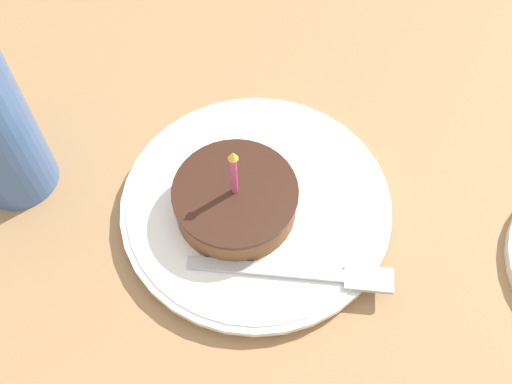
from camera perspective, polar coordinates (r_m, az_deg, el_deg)
ground_plane at (r=0.63m, az=1.28°, el=-1.32°), size 2.40×2.40×0.04m
plate at (r=0.60m, az=0.00°, el=-1.29°), size 0.27×0.27×0.02m
cake_slice at (r=0.57m, az=-1.97°, el=-0.76°), size 0.12×0.12×0.10m
fork at (r=0.55m, az=4.65°, el=-7.72°), size 0.19×0.07×0.00m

